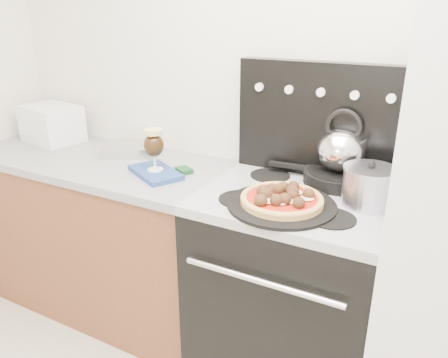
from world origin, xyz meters
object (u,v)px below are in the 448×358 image
Objects in this scene: pizza_pan at (282,205)px; stock_pot at (369,188)px; stove_body at (291,293)px; toaster_oven at (52,123)px; beer_glass at (154,150)px; tea_kettle at (342,146)px; pizza at (282,198)px; skillet at (338,177)px; base_cabinet at (106,236)px; oven_mitt at (155,173)px.

stock_pot reaches higher than pizza_pan.
stove_body is 2.10× the size of pizza_pan.
beer_glass is at bearing -1.27° from toaster_oven.
toaster_oven is at bearing -159.93° from tea_kettle.
stove_body is 0.69m from tea_kettle.
pizza is (-0.00, 0.00, 0.03)m from pizza_pan.
skillet is at bearing 68.99° from pizza_pan.
stove_body is at bearing 5.43° from toaster_oven.
base_cabinet is 1.22m from pizza.
pizza is at bearing -93.23° from tea_kettle.
stove_body is 0.61m from stock_pot.
beer_glass is at bearing -175.24° from stock_pot.
skillet is at bearing 68.99° from pizza.
pizza_pan is 1.84× the size of tea_kettle.
toaster_oven reaches higher than pizza.
pizza is (1.09, -0.16, 0.53)m from base_cabinet.
stock_pot is (0.15, -0.17, -0.10)m from tea_kettle.
oven_mitt is at bearing 172.33° from pizza_pan.
base_cabinet is at bearing -179.54° from stock_pot.
stove_body is at bearing 3.60° from oven_mitt.
tea_kettle reaches higher than base_cabinet.
beer_glass is (0.43, -0.07, 0.59)m from base_cabinet.
oven_mitt is 0.93× the size of skillet.
tea_kettle is at bearing 8.51° from base_cabinet.
base_cabinet is 1.21m from pizza_pan.
skillet is (1.66, 0.07, -0.06)m from toaster_oven.
base_cabinet is 4.83× the size of skillet.
skillet is (0.79, 0.25, -0.08)m from beer_glass.
stock_pot is at bearing -47.94° from skillet.
stove_body is 4.39× the size of beer_glass.
oven_mitt is (0.43, -0.07, 0.48)m from base_cabinet.
beer_glass is 0.67m from pizza.
skillet reaches higher than base_cabinet.
skillet is (0.79, 0.25, 0.03)m from oven_mitt.
pizza_pan is 1.39× the size of skillet.
toaster_oven is 1.67× the size of stock_pot.
base_cabinet is 1.11m from stove_body.
beer_glass is 0.83m from tea_kettle.
stove_body is 0.83m from oven_mitt.
pizza is 1.61× the size of stock_pot.
stock_pot is at bearing -30.16° from tea_kettle.
toaster_oven is 1.09× the size of skillet.
beer_glass is at bearing -176.40° from stove_body.
stock_pot is (0.27, 0.04, 0.55)m from stove_body.
toaster_oven is at bearing 169.91° from pizza.
stock_pot is (1.37, 0.01, 0.56)m from base_cabinet.
stock_pot is at bearing 7.33° from toaster_oven.
tea_kettle is (1.22, 0.18, 0.66)m from base_cabinet.
pizza is at bearing -97.37° from stove_body.
skillet is (0.13, 0.34, -0.01)m from pizza.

